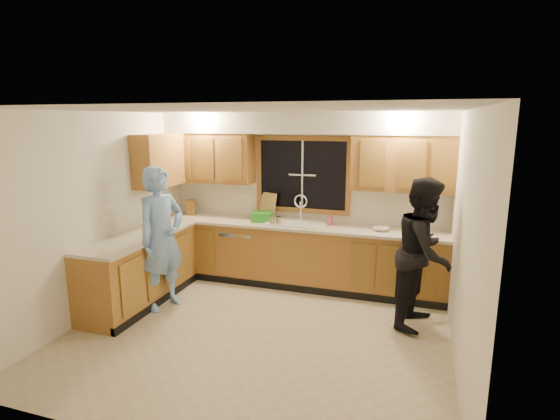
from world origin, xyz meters
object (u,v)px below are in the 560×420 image
at_px(sink, 297,228).
at_px(man, 162,238).
at_px(soap_bottle, 330,219).
at_px(stove, 112,285).
at_px(woman, 424,253).
at_px(bowl, 381,229).
at_px(knife_block, 191,207).
at_px(dish_crate, 262,217).
at_px(dishwasher, 243,252).

height_order(sink, man, man).
relative_size(man, soap_bottle, 10.59).
height_order(stove, woman, woman).
distance_m(man, bowl, 2.91).
bearing_deg(bowl, stove, -149.21).
bearing_deg(knife_block, soap_bottle, -8.35).
xyz_separation_m(stove, dish_crate, (1.26, 1.84, 0.54)).
bearing_deg(knife_block, dishwasher, -14.48).
relative_size(dishwasher, bowl, 3.92).
bearing_deg(soap_bottle, woman, -33.88).
relative_size(sink, knife_block, 3.65).
bearing_deg(dishwasher, man, -114.04).
xyz_separation_m(stove, man, (0.38, 0.53, 0.47)).
height_order(woman, soap_bottle, woman).
xyz_separation_m(knife_block, soap_bottle, (2.23, 0.01, -0.03)).
distance_m(knife_block, dish_crate, 1.23).
relative_size(dishwasher, stove, 0.91).
bearing_deg(stove, dishwasher, 62.31).
xyz_separation_m(dishwasher, man, (-0.57, -1.28, 0.51)).
xyz_separation_m(sink, bowl, (1.20, -0.04, 0.08)).
distance_m(woman, bowl, 0.94).
height_order(dishwasher, soap_bottle, soap_bottle).
bearing_deg(stove, woman, 16.30).
distance_m(woman, knife_block, 3.64).
xyz_separation_m(sink, man, (-1.42, -1.29, 0.06)).
distance_m(dish_crate, soap_bottle, 1.00).
height_order(man, bowl, man).
relative_size(man, dish_crate, 6.34).
relative_size(dishwasher, soap_bottle, 4.71).
relative_size(woman, knife_block, 7.49).
height_order(stove, dish_crate, dish_crate).
height_order(sink, stove, sink).
bearing_deg(knife_block, dish_crate, -11.78).
height_order(woman, knife_block, woman).
bearing_deg(woman, dish_crate, 85.79).
bearing_deg(woman, sink, 80.89).
height_order(stove, man, man).
height_order(woman, dish_crate, woman).
bearing_deg(stove, dish_crate, 55.56).
height_order(sink, knife_block, sink).
bearing_deg(soap_bottle, dish_crate, -175.45).
bearing_deg(dishwasher, knife_block, 174.22).
xyz_separation_m(man, dish_crate, (0.88, 1.31, 0.07)).
relative_size(man, bowl, 8.81).
bearing_deg(stove, knife_block, 89.05).
height_order(man, dish_crate, man).
bearing_deg(sink, stove, -134.61).
bearing_deg(sink, knife_block, 177.46).
bearing_deg(sink, dishwasher, -179.01).
relative_size(woman, bowl, 8.45).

